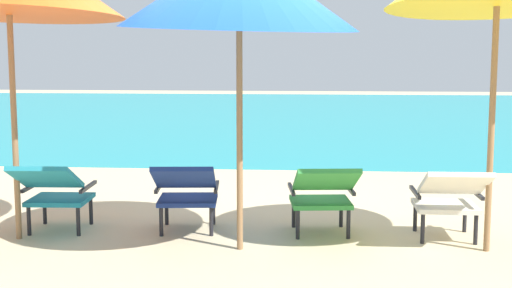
{
  "coord_description": "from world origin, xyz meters",
  "views": [
    {
      "loc": [
        0.55,
        -5.94,
        1.6
      ],
      "look_at": [
        0.0,
        0.6,
        0.75
      ],
      "focal_mm": 49.27,
      "sensor_mm": 36.0,
      "label": 1
    }
  ],
  "objects": [
    {
      "name": "ground_plane",
      "position": [
        0.0,
        4.0,
        0.0
      ],
      "size": [
        40.0,
        40.0,
        0.0
      ],
      "primitive_type": "plane",
      "color": "#CCB78E"
    },
    {
      "name": "ocean_band",
      "position": [
        0.0,
        12.6,
        0.0
      ],
      "size": [
        40.0,
        18.0,
        0.01
      ],
      "primitive_type": "cube",
      "color": "teal",
      "rests_on": "ground_plane"
    },
    {
      "name": "lounge_chair_far_left",
      "position": [
        -1.74,
        -0.02,
        0.4
      ],
      "size": [
        0.58,
        0.9,
        0.68
      ],
      "color": "teal",
      "rests_on": "ground_plane"
    },
    {
      "name": "lounge_chair_near_left",
      "position": [
        -0.57,
        0.06,
        0.4
      ],
      "size": [
        0.62,
        0.92,
        0.68
      ],
      "color": "navy",
      "rests_on": "ground_plane"
    },
    {
      "name": "lounge_chair_near_right",
      "position": [
        0.63,
        0.06,
        0.4
      ],
      "size": [
        0.63,
        0.93,
        0.68
      ],
      "color": "#338E3D",
      "rests_on": "ground_plane"
    },
    {
      "name": "lounge_chair_far_right",
      "position": [
        1.69,
        -0.02,
        0.4
      ],
      "size": [
        0.55,
        0.88,
        0.68
      ],
      "color": "silver",
      "rests_on": "ground_plane"
    }
  ]
}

